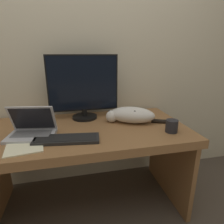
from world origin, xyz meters
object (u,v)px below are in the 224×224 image
at_px(monitor, 83,88).
at_px(coffee_mug, 172,126).
at_px(laptop, 32,130).
at_px(cat, 131,115).
at_px(external_keyboard, 67,139).

relative_size(monitor, coffee_mug, 6.43).
xyz_separation_m(laptop, cat, (0.73, 0.11, 0.02)).
height_order(laptop, cat, laptop).
relative_size(monitor, laptop, 1.74).
bearing_deg(external_keyboard, coffee_mug, 5.69).
xyz_separation_m(monitor, cat, (0.35, -0.19, -0.20)).
xyz_separation_m(monitor, external_keyboard, (-0.15, -0.42, -0.25)).
bearing_deg(coffee_mug, external_keyboard, 178.33).
relative_size(monitor, cat, 1.07).
bearing_deg(cat, monitor, 176.30).
bearing_deg(laptop, cat, 17.61).
xyz_separation_m(external_keyboard, cat, (0.50, 0.23, 0.05)).
xyz_separation_m(laptop, coffee_mug, (0.95, -0.14, 0.00)).
distance_m(external_keyboard, coffee_mug, 0.72).
xyz_separation_m(cat, coffee_mug, (0.22, -0.25, -0.02)).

